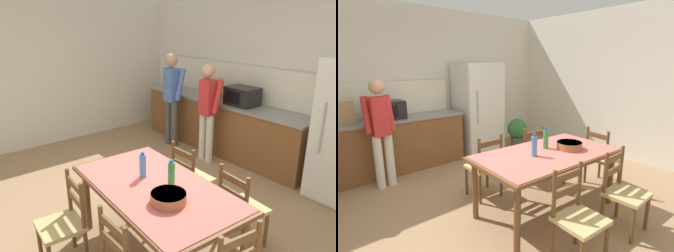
% 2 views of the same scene
% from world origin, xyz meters
% --- Properties ---
extents(ground_plane, '(8.32, 8.32, 0.00)m').
position_xyz_m(ground_plane, '(0.00, 0.00, 0.00)').
color(ground_plane, '#9E7A56').
extents(wall_back, '(6.52, 0.12, 2.90)m').
position_xyz_m(wall_back, '(0.00, 2.66, 1.45)').
color(wall_back, silver).
rests_on(wall_back, ground).
extents(wall_right, '(0.12, 5.20, 2.90)m').
position_xyz_m(wall_right, '(3.26, 0.00, 1.45)').
color(wall_right, silver).
rests_on(wall_right, ground).
extents(kitchen_counter, '(3.42, 0.66, 0.94)m').
position_xyz_m(kitchen_counter, '(-0.94, 2.23, 0.47)').
color(kitchen_counter, brown).
rests_on(kitchen_counter, ground).
extents(counter_splashback, '(3.38, 0.03, 0.60)m').
position_xyz_m(counter_splashback, '(-0.94, 2.54, 1.24)').
color(counter_splashback, '#EFE8CB').
rests_on(counter_splashback, kitchen_counter).
extents(refrigerator, '(0.90, 0.73, 1.86)m').
position_xyz_m(refrigerator, '(1.32, 2.19, 0.93)').
color(refrigerator, silver).
rests_on(refrigerator, ground).
extents(microwave, '(0.50, 0.39, 0.30)m').
position_xyz_m(microwave, '(-0.50, 2.21, 1.09)').
color(microwave, black).
rests_on(microwave, kitchen_counter).
extents(paper_bag, '(0.24, 0.16, 0.36)m').
position_xyz_m(paper_bag, '(-1.12, 2.20, 1.12)').
color(paper_bag, tan).
rests_on(paper_bag, kitchen_counter).
extents(dining_table, '(1.86, 1.08, 0.78)m').
position_xyz_m(dining_table, '(0.55, -0.37, 0.70)').
color(dining_table, brown).
rests_on(dining_table, ground).
extents(bottle_near_centre, '(0.07, 0.07, 0.27)m').
position_xyz_m(bottle_near_centre, '(0.33, -0.35, 0.90)').
color(bottle_near_centre, '#4C8ED6').
rests_on(bottle_near_centre, dining_table).
extents(bottle_off_centre, '(0.07, 0.07, 0.27)m').
position_xyz_m(bottle_off_centre, '(0.65, -0.25, 0.90)').
color(bottle_off_centre, green).
rests_on(bottle_off_centre, dining_table).
extents(serving_bowl, '(0.32, 0.32, 0.09)m').
position_xyz_m(serving_bowl, '(0.87, -0.46, 0.83)').
color(serving_bowl, '#9E6642').
rests_on(serving_bowl, dining_table).
extents(chair_side_far_right, '(0.45, 0.44, 0.91)m').
position_xyz_m(chair_side_far_right, '(1.00, 0.39, 0.44)').
color(chair_side_far_right, brown).
rests_on(chair_side_far_right, ground).
extents(chair_head_end, '(0.46, 0.48, 0.91)m').
position_xyz_m(chair_head_end, '(1.75, -0.43, 0.44)').
color(chair_head_end, brown).
rests_on(chair_head_end, ground).
extents(chair_side_near_left, '(0.45, 0.43, 0.91)m').
position_xyz_m(chair_side_near_left, '(0.10, -1.12, 0.44)').
color(chair_side_near_left, brown).
rests_on(chair_side_near_left, ground).
extents(chair_side_far_left, '(0.43, 0.41, 0.91)m').
position_xyz_m(chair_side_far_left, '(0.20, 0.44, 0.44)').
color(chair_side_far_left, brown).
rests_on(chair_side_far_left, ground).
extents(chair_side_near_right, '(0.43, 0.41, 0.91)m').
position_xyz_m(chair_side_near_right, '(0.91, -1.17, 0.44)').
color(chair_side_near_right, brown).
rests_on(chair_side_near_right, ground).
extents(person_at_counter, '(0.41, 0.28, 1.63)m').
position_xyz_m(person_at_counter, '(-0.77, 1.69, 0.92)').
color(person_at_counter, silver).
rests_on(person_at_counter, ground).
extents(potted_plant, '(0.44, 0.44, 0.67)m').
position_xyz_m(potted_plant, '(2.05, 1.76, 0.39)').
color(potted_plant, '#4C4C51').
rests_on(potted_plant, ground).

